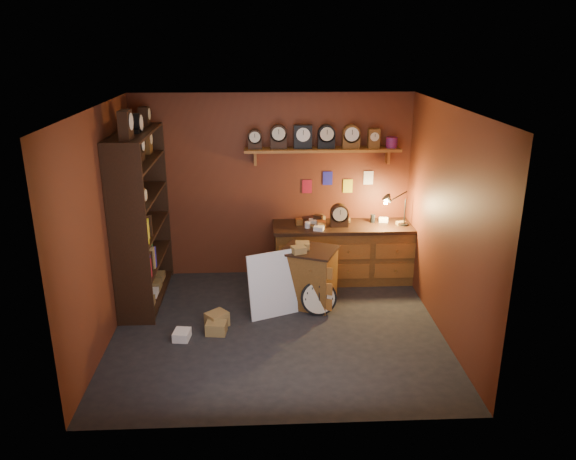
{
  "coord_description": "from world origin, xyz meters",
  "views": [
    {
      "loc": [
        -0.17,
        -6.16,
        3.43
      ],
      "look_at": [
        0.15,
        0.35,
        1.18
      ],
      "focal_mm": 35.0,
      "sensor_mm": 36.0,
      "label": 1
    }
  ],
  "objects_px": {
    "workbench": "(346,249)",
    "big_round_clock": "(319,298)",
    "shelving_unit": "(138,211)",
    "low_cabinet": "(309,275)"
  },
  "relations": [
    {
      "from": "big_round_clock",
      "to": "low_cabinet",
      "type": "bearing_deg",
      "value": 109.94
    },
    {
      "from": "workbench",
      "to": "big_round_clock",
      "type": "xyz_separation_m",
      "value": [
        -0.5,
        -1.08,
        -0.24
      ]
    },
    {
      "from": "low_cabinet",
      "to": "big_round_clock",
      "type": "xyz_separation_m",
      "value": [
        0.11,
        -0.3,
        -0.2
      ]
    },
    {
      "from": "workbench",
      "to": "low_cabinet",
      "type": "relative_size",
      "value": 2.42
    },
    {
      "from": "workbench",
      "to": "big_round_clock",
      "type": "bearing_deg",
      "value": -114.82
    },
    {
      "from": "shelving_unit",
      "to": "low_cabinet",
      "type": "xyz_separation_m",
      "value": [
        2.23,
        -0.29,
        -0.83
      ]
    },
    {
      "from": "workbench",
      "to": "big_round_clock",
      "type": "height_order",
      "value": "workbench"
    },
    {
      "from": "shelving_unit",
      "to": "big_round_clock",
      "type": "bearing_deg",
      "value": -14.08
    },
    {
      "from": "shelving_unit",
      "to": "big_round_clock",
      "type": "distance_m",
      "value": 2.62
    },
    {
      "from": "shelving_unit",
      "to": "workbench",
      "type": "relative_size",
      "value": 1.21
    }
  ]
}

